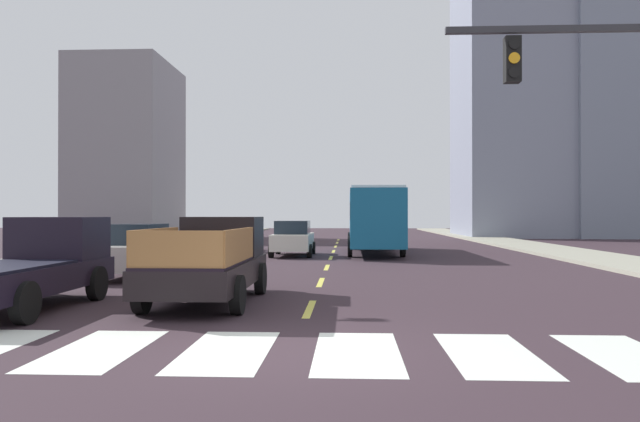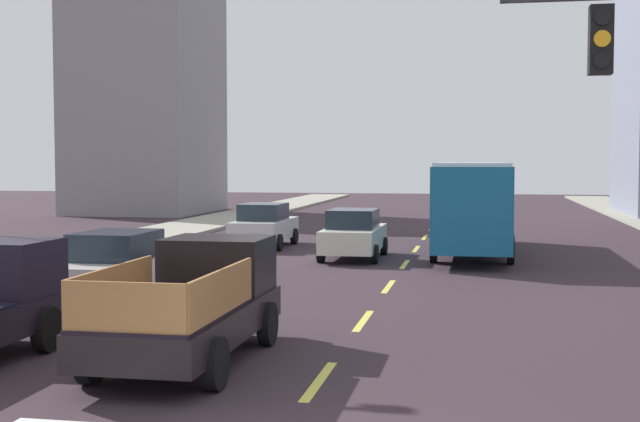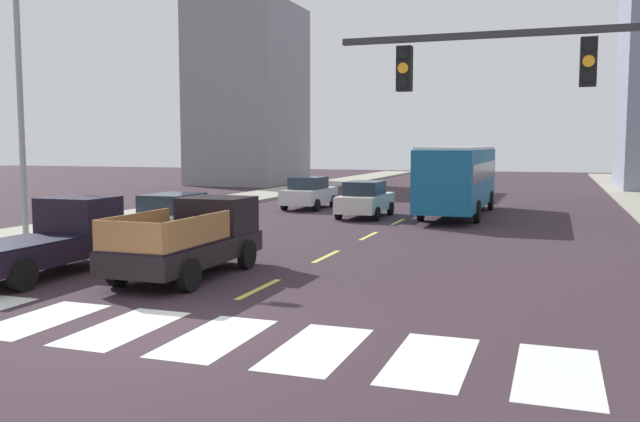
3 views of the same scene
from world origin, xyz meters
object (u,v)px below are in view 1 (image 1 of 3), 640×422
Objects in this scene: pickup_stakebed at (212,260)px; sedan_near_right at (225,236)px; pickup_dark at (33,265)px; sedan_near_left at (136,251)px; city_bus at (374,216)px; sedan_mid at (293,238)px.

sedan_near_right is at bearing 99.24° from pickup_stakebed.
pickup_dark is 6.15m from sedan_near_left.
pickup_stakebed and pickup_dark have the same top height.
pickup_dark is (-3.69, -1.20, -0.02)m from pickup_stakebed.
city_bus is (4.53, 17.46, 1.02)m from pickup_stakebed.
pickup_dark is 1.18× the size of sedan_mid.
sedan_near_right is 5.20m from sedan_mid.
city_bus is at bearing 64.13° from pickup_dark.
sedan_mid is (0.49, 15.15, -0.08)m from pickup_stakebed.
pickup_dark reaches higher than sedan_near_left.
sedan_near_left is 1.00× the size of sedan_mid.
sedan_near_left is at bearing 87.32° from pickup_dark.
sedan_near_right is at bearing 175.39° from city_bus.
sedan_near_right is (-8.07, 0.97, -1.09)m from city_bus.
sedan_mid is at bearing 68.20° from sedan_near_left.
sedan_near_left is at bearing -111.19° from sedan_mid.
sedan_mid is at bearing 86.51° from pickup_stakebed.
sedan_mid is (4.17, 16.35, -0.06)m from pickup_dark.
sedan_near_right is 1.00× the size of sedan_near_left.
pickup_dark is 16.88m from sedan_mid.
pickup_stakebed is 1.18× the size of sedan_near_left.
pickup_stakebed is at bearing -81.65° from sedan_near_right.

